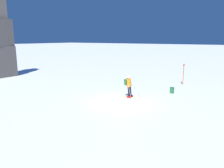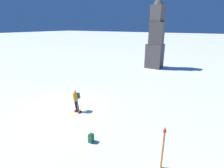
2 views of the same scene
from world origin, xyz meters
name	(u,v)px [view 1 (image 1 of 2)]	position (x,y,z in m)	size (l,w,h in m)	color
ground_plane	(121,101)	(0.00, 0.00, 0.00)	(300.00, 300.00, 0.00)	white
skier	(129,85)	(1.14, 0.04, 0.96)	(1.29, 1.64, 1.75)	yellow
rock_pillar	(1,40)	(1.25, 16.89, 4.24)	(2.31, 2.03, 10.11)	#4C4742
spare_backpack	(172,90)	(4.30, -2.24, 0.24)	(0.24, 0.31, 0.50)	#236633
trail_marker	(183,73)	(8.14, -2.02, 1.14)	(0.13, 0.13, 2.08)	orange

